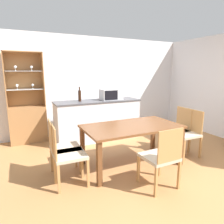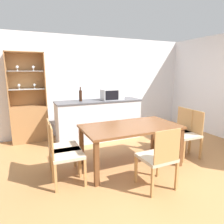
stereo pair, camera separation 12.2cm
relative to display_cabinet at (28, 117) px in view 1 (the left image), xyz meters
name	(u,v)px [view 1 (the left image)]	position (x,y,z in m)	size (l,w,h in m)	color
ground_plane	(156,169)	(1.87, -2.43, -0.59)	(18.00, 18.00, 0.00)	#B27A47
wall_back	(98,85)	(1.87, 0.20, 0.68)	(6.80, 0.06, 2.55)	silver
kitchen_counter	(98,120)	(1.55, -0.53, -0.11)	(2.06, 0.63, 0.97)	silver
display_cabinet	(28,117)	(0.00, 0.00, 0.00)	(0.81, 0.37, 2.08)	#A37042
dining_table	(132,130)	(1.58, -2.07, 0.04)	(1.68, 0.93, 0.73)	brown
dining_chair_side_right_far	(177,129)	(2.76, -1.93, -0.13)	(0.47, 0.47, 0.91)	#C1B299
dining_chair_side_left_far	(63,148)	(0.39, -1.93, -0.13)	(0.47, 0.47, 0.91)	#C1B299
dining_chair_side_right_near	(187,133)	(2.76, -2.21, -0.13)	(0.47, 0.47, 0.91)	#C1B299
dining_chair_side_left_near	(67,154)	(0.39, -2.21, -0.13)	(0.47, 0.47, 0.91)	#C1B299
dining_chair_head_near	(161,157)	(1.58, -2.88, -0.13)	(0.46, 0.46, 0.91)	#C1B299
microwave	(111,94)	(1.89, -0.57, 0.51)	(0.52, 0.33, 0.26)	#B7BABF
wine_bottle	(80,96)	(1.12, -0.50, 0.51)	(0.07, 0.07, 0.34)	black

